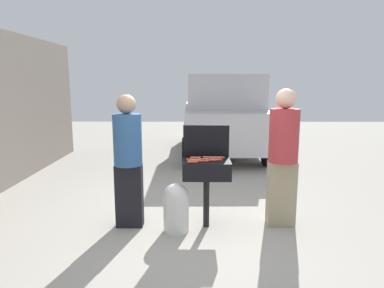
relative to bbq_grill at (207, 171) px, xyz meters
name	(u,v)px	position (x,y,z in m)	size (l,w,h in m)	color
ground_plane	(192,228)	(-0.19, -0.06, -0.74)	(24.00, 24.00, 0.00)	#9E998E
bbq_grill	(207,171)	(0.00, 0.00, 0.00)	(0.60, 0.44, 0.88)	black
grill_lid_open	(206,141)	(0.00, 0.22, 0.35)	(0.60, 0.05, 0.42)	black
hot_dog_0	(216,158)	(0.12, 0.06, 0.15)	(0.03, 0.03, 0.13)	#AD4228
hot_dog_1	(208,157)	(0.02, 0.12, 0.15)	(0.03, 0.03, 0.13)	#C6593D
hot_dog_2	(203,161)	(-0.04, -0.10, 0.15)	(0.03, 0.03, 0.13)	#AD4228
hot_dog_3	(209,159)	(0.03, 0.03, 0.15)	(0.03, 0.03, 0.13)	#AD4228
hot_dog_4	(203,159)	(-0.05, -0.01, 0.15)	(0.03, 0.03, 0.13)	#C6593D
hot_dog_5	(196,158)	(-0.14, 0.11, 0.15)	(0.03, 0.03, 0.13)	#B74C33
hot_dog_6	(192,160)	(-0.19, -0.02, 0.15)	(0.03, 0.03, 0.13)	#B74C33
hot_dog_7	(195,158)	(-0.15, 0.06, 0.15)	(0.03, 0.03, 0.13)	#AD4228
hot_dog_8	(192,162)	(-0.18, -0.16, 0.15)	(0.03, 0.03, 0.13)	#AD4228
hot_dog_9	(195,160)	(-0.14, -0.06, 0.15)	(0.03, 0.03, 0.13)	#C6593D
hot_dog_10	(211,160)	(0.06, -0.06, 0.15)	(0.03, 0.03, 0.13)	#AD4228
hot_dog_11	(219,158)	(0.17, 0.09, 0.15)	(0.03, 0.03, 0.13)	#B74C33
hot_dog_12	(218,157)	(0.15, 0.12, 0.15)	(0.03, 0.03, 0.13)	#AD4228
hot_dog_13	(193,161)	(-0.17, -0.11, 0.15)	(0.03, 0.03, 0.13)	#AD4228
hot_dog_14	(217,160)	(0.13, -0.03, 0.15)	(0.03, 0.03, 0.13)	#B74C33
propane_tank	(176,207)	(-0.38, -0.15, -0.42)	(0.32, 0.32, 0.62)	silver
person_left	(128,157)	(-0.99, 0.01, 0.18)	(0.36, 0.36, 1.70)	black
person_right	(283,153)	(0.97, 0.06, 0.22)	(0.37, 0.37, 1.78)	gray
parked_minivan	(222,114)	(0.56, 4.79, 0.28)	(2.08, 4.43, 2.02)	#B7B7BC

